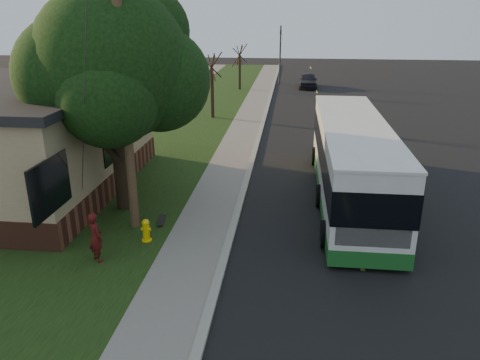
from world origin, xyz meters
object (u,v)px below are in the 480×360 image
Objects in this scene: utility_pole at (124,91)px; transit_bus at (351,159)px; traffic_signal at (280,51)px; fire_hydrant at (146,230)px; leafy_tree at (114,66)px; dumpster at (59,175)px; distant_car at (308,80)px; bare_tree_far at (240,68)px; skateboard_main at (162,220)px; skateboarder at (95,237)px; bare_tree_near at (212,86)px.

utility_pole is 0.81× the size of transit_bus.
traffic_signal is at bearing 97.04° from transit_bus.
leafy_tree reaches higher than fire_hydrant.
distant_car is at bearing 69.16° from dumpster.
bare_tree_far is 4.50× the size of skateboard_main.
transit_bus is 7.47m from skateboard_main.
distant_car is at bearing 79.39° from skateboard_main.
bare_tree_far is at bearing 87.55° from leafy_tree.
skateboarder reaches higher than fire_hydrant.
fire_hydrant is 8.17m from transit_bus.
dumpster is at bearing -17.34° from skateboarder.
bare_tree_far is 2.68× the size of skateboarder.
dumpster reaches higher than fire_hydrant.
distant_car is at bearing 91.91° from transit_bus.
utility_pole is at bearing -101.41° from distant_car.
utility_pole is 4.59m from skateboard_main.
transit_bus is at bearing 12.22° from leafy_tree.
bare_tree_near is 15.58m from distant_car.
transit_bus is 2.71× the size of distant_car.
fire_hydrant is at bearing -89.99° from skateboarder.
transit_bus is 9.76m from skateboarder.
traffic_signal is (3.81, 33.01, -1.47)m from utility_pole.
skateboard_main is at bearing -27.99° from dumpster.
utility_pole is at bearing -96.58° from traffic_signal.
skateboarder is 0.36× the size of distant_car.
skateboarder is at bearing -98.36° from utility_pole.
bare_tree_far reaches higher than transit_bus.
leafy_tree reaches higher than traffic_signal.
utility_pole reaches higher than skateboarder.
bare_tree_far reaches higher than dumpster.
utility_pole is at bearing -90.60° from bare_tree_far.
utility_pole is at bearing -62.40° from leafy_tree.
leafy_tree reaches higher than bare_tree_near.
distant_car is at bearing 64.29° from bare_tree_near.
transit_bus is (7.65, -13.55, -0.53)m from bare_tree_near.
bare_tree_far is at bearing 87.61° from bare_tree_near.
skateboard_main is at bearing -155.34° from transit_bus.
skateboard_main is at bearing 26.62° from utility_pole.
fire_hydrant is 0.07× the size of transit_bus.
bare_tree_near is 1.04× the size of distant_car.
bare_tree_far is (0.31, 29.01, -2.63)m from utility_pole.
bare_tree_near is 2.86× the size of skateboarder.
distant_car reaches higher than fire_hydrant.
bare_tree_near reaches higher than fire_hydrant.
bare_tree_near is 4.81× the size of skateboard_main.
fire_hydrant is 32.51m from distant_car.
skateboarder is at bearing -90.45° from bare_tree_near.
leafy_tree reaches higher than skateboarder.
bare_tree_far is at bearing -53.54° from skateboarder.
skateboarder is at bearing -96.70° from traffic_signal.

